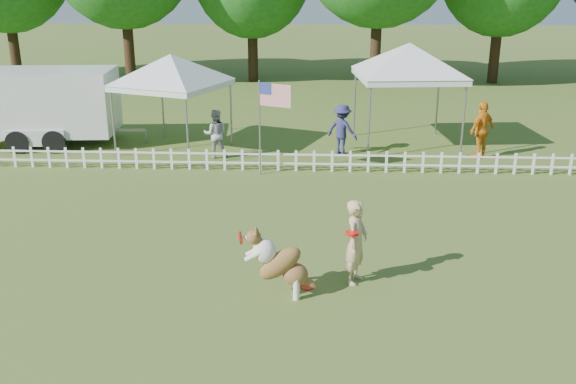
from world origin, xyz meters
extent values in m
plane|color=#46601E|center=(0.00, 0.00, 0.00)|extent=(120.00, 120.00, 0.00)
imported|color=tan|center=(1.06, 0.31, 0.77)|extent=(0.55, 0.66, 1.54)
cylinder|color=red|center=(0.20, 0.03, 0.01)|extent=(0.23, 0.23, 0.02)
imported|color=#A4A5AA|center=(-2.69, 8.29, 0.72)|extent=(0.77, 0.64, 1.45)
imported|color=#282652|center=(1.08, 8.87, 0.76)|extent=(1.13, 0.98, 1.52)
imported|color=orange|center=(5.18, 8.63, 0.85)|extent=(1.04, 0.95, 1.71)
camera|label=1|loc=(0.36, -10.11, 5.27)|focal=40.00mm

